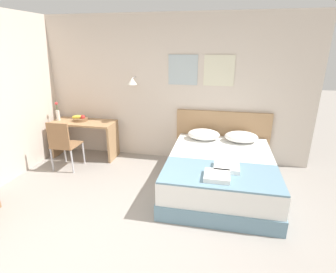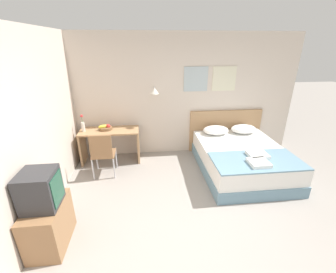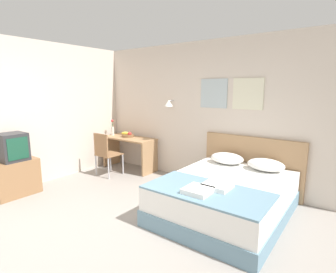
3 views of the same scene
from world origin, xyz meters
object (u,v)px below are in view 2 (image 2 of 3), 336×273
(desk_chair, at_px, (103,152))
(television, at_px, (40,190))
(headboard, at_px, (225,130))
(tv_stand, at_px, (49,225))
(throw_blanket, at_px, (257,161))
(bed, at_px, (241,159))
(pillow_left, at_px, (216,130))
(folded_towel_mid_bed, at_px, (259,163))
(folded_towel_near_foot, at_px, (258,155))
(fruit_bowl, at_px, (106,128))
(pillow_right, at_px, (244,129))
(flower_vase, at_px, (83,125))
(desk, at_px, (110,139))

(desk_chair, relative_size, television, 1.95)
(headboard, relative_size, television, 3.69)
(tv_stand, bearing_deg, throw_blanket, 15.64)
(bed, relative_size, pillow_left, 3.51)
(folded_towel_mid_bed, height_order, tv_stand, folded_towel_mid_bed)
(throw_blanket, relative_size, folded_towel_near_foot, 4.58)
(tv_stand, bearing_deg, folded_towel_mid_bed, 13.45)
(desk_chair, bearing_deg, bed, -2.28)
(desk_chair, bearing_deg, headboard, 18.65)
(bed, relative_size, fruit_bowl, 6.78)
(pillow_right, height_order, flower_vase, flower_vase)
(fruit_bowl, xyz_separation_m, tv_stand, (-0.43, -2.23, -0.46))
(pillow_left, bearing_deg, throw_blanket, -76.22)
(pillow_left, xyz_separation_m, fruit_bowl, (-2.40, 0.04, 0.14))
(bed, xyz_separation_m, folded_towel_mid_bed, (-0.04, -0.71, 0.32))
(tv_stand, bearing_deg, desk_chair, 74.23)
(headboard, bearing_deg, pillow_right, -41.26)
(pillow_right, relative_size, desk_chair, 0.63)
(headboard, xyz_separation_m, desk_chair, (-2.71, -0.91, 0.03))
(headboard, distance_m, flower_vase, 3.19)
(headboard, distance_m, fruit_bowl, 2.74)
(tv_stand, bearing_deg, fruit_bowl, 79.14)
(flower_vase, bearing_deg, desk_chair, -53.79)
(bed, relative_size, tv_stand, 2.92)
(headboard, height_order, pillow_left, headboard)
(folded_towel_mid_bed, height_order, desk, desk)
(folded_towel_near_foot, height_order, television, television)
(pillow_left, xyz_separation_m, throw_blanket, (0.32, -1.31, -0.08))
(pillow_right, bearing_deg, pillow_left, 180.00)
(bed, distance_m, pillow_left, 0.88)
(headboard, height_order, desk, headboard)
(bed, relative_size, throw_blanket, 1.29)
(headboard, bearing_deg, desk_chair, -161.35)
(pillow_left, bearing_deg, flower_vase, -179.77)
(bed, distance_m, pillow_right, 0.88)
(bed, bearing_deg, desk, 164.29)
(bed, distance_m, desk, 2.76)
(pillow_right, bearing_deg, bed, -113.57)
(folded_towel_mid_bed, bearing_deg, pillow_right, 75.88)
(pillow_left, xyz_separation_m, desk_chair, (-2.38, -0.63, -0.10))
(pillow_right, bearing_deg, desk_chair, -168.24)
(desk_chair, bearing_deg, pillow_right, 11.76)
(bed, xyz_separation_m, pillow_right, (0.32, 0.74, 0.36))
(pillow_left, relative_size, television, 1.23)
(desk_chair, xyz_separation_m, flower_vase, (-0.45, 0.62, 0.33))
(folded_towel_mid_bed, xyz_separation_m, fruit_bowl, (-2.68, 1.49, 0.18))
(pillow_left, bearing_deg, television, -142.14)
(pillow_left, relative_size, desk, 0.46)
(throw_blanket, bearing_deg, folded_towel_near_foot, 62.07)
(bed, height_order, tv_stand, tv_stand)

